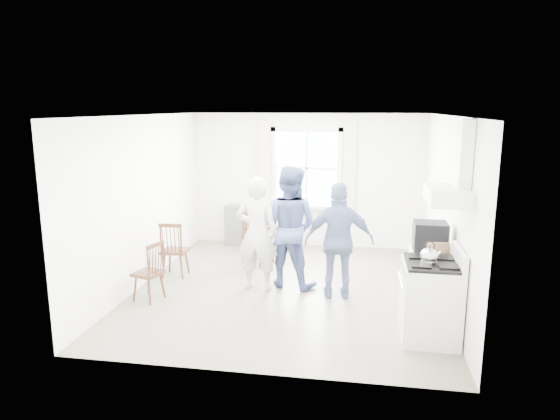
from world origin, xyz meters
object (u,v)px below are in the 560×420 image
object	(u,v)px
windsor_chair_a	(172,244)
stereo_stack	(430,236)
windsor_chair_b	(254,229)
person_right	(339,241)
gas_stove	(431,300)
person_left	(257,234)
person_mid	(289,227)
low_cabinet	(429,282)
windsor_chair_c	(153,265)

from	to	relation	value
windsor_chair_a	stereo_stack	bearing A→B (deg)	-12.98
windsor_chair_b	person_right	size ratio (longest dim) A/B	0.62
gas_stove	person_right	world-z (taller)	person_right
windsor_chair_b	person_left	world-z (taller)	person_left
stereo_stack	windsor_chair_b	world-z (taller)	stereo_stack
gas_stove	person_right	xyz separation A→B (m)	(-1.14, 1.14, 0.36)
gas_stove	person_mid	distance (m)	2.48
low_cabinet	stereo_stack	bearing A→B (deg)	-125.78
gas_stove	person_right	distance (m)	1.65
stereo_stack	windsor_chair_a	world-z (taller)	stereo_stack
windsor_chair_a	person_right	size ratio (longest dim) A/B	0.55
gas_stove	person_mid	bearing A→B (deg)	141.57
windsor_chair_a	windsor_chair_b	bearing A→B (deg)	37.45
windsor_chair_c	person_left	distance (m)	1.57
windsor_chair_b	person_left	xyz separation A→B (m)	(0.30, -1.16, 0.23)
low_cabinet	windsor_chair_c	size ratio (longest dim) A/B	1.04
windsor_chair_a	windsor_chair_b	xyz separation A→B (m)	(1.15, 0.88, 0.08)
windsor_chair_a	person_mid	bearing A→B (deg)	-0.93
person_mid	person_right	xyz separation A→B (m)	(0.78, -0.37, -0.09)
gas_stove	windsor_chair_b	size ratio (longest dim) A/B	1.07
gas_stove	windsor_chair_b	world-z (taller)	gas_stove
person_left	person_mid	xyz separation A→B (m)	(0.44, 0.25, 0.06)
stereo_stack	person_left	size ratio (longest dim) A/B	0.24
low_cabinet	person_left	size ratio (longest dim) A/B	0.52
windsor_chair_c	stereo_stack	bearing A→B (deg)	1.37
low_cabinet	windsor_chair_c	distance (m)	3.79
low_cabinet	windsor_chair_c	world-z (taller)	low_cabinet
windsor_chair_c	person_left	bearing A→B (deg)	26.93
person_left	person_mid	size ratio (longest dim) A/B	0.93
low_cabinet	windsor_chair_a	distance (m)	3.97
person_mid	person_right	distance (m)	0.87
windsor_chair_a	person_left	bearing A→B (deg)	-11.13
person_left	windsor_chair_b	bearing A→B (deg)	-70.38
windsor_chair_a	gas_stove	bearing A→B (deg)	-22.13
gas_stove	windsor_chair_a	xyz separation A→B (m)	(-3.81, 1.55, 0.08)
gas_stove	low_cabinet	xyz separation A→B (m)	(0.07, 0.70, -0.03)
gas_stove	windsor_chair_a	size ratio (longest dim) A/B	1.21
low_cabinet	stereo_stack	world-z (taller)	stereo_stack
gas_stove	low_cabinet	bearing A→B (deg)	84.32
low_cabinet	windsor_chair_c	xyz separation A→B (m)	(-3.79, -0.13, 0.08)
windsor_chair_c	low_cabinet	bearing A→B (deg)	1.94
windsor_chair_c	person_mid	distance (m)	2.08
low_cabinet	person_left	bearing A→B (deg)	166.93
windsor_chair_a	windsor_chair_b	size ratio (longest dim) A/B	0.88
low_cabinet	windsor_chair_a	world-z (taller)	windsor_chair_a
windsor_chair_c	person_right	world-z (taller)	person_right
gas_stove	windsor_chair_a	bearing A→B (deg)	157.87
low_cabinet	windsor_chair_b	size ratio (longest dim) A/B	0.86
windsor_chair_a	person_mid	world-z (taller)	person_mid
gas_stove	windsor_chair_c	xyz separation A→B (m)	(-3.72, 0.57, 0.04)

